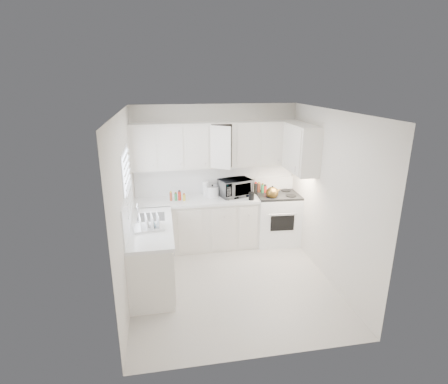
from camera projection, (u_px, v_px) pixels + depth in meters
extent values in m
plane|color=beige|center=(232.00, 282.00, 5.49)|extent=(3.20, 3.20, 0.00)
plane|color=white|center=(233.00, 112.00, 4.69)|extent=(3.20, 3.20, 0.00)
plane|color=silver|center=(216.00, 175.00, 6.59)|extent=(3.00, 0.00, 3.00)
plane|color=silver|center=(263.00, 255.00, 3.59)|extent=(3.00, 0.00, 3.00)
plane|color=silver|center=(126.00, 210.00, 4.84)|extent=(0.00, 3.20, 3.20)
plane|color=silver|center=(329.00, 197.00, 5.34)|extent=(0.00, 3.20, 3.20)
cube|color=silver|center=(197.00, 200.00, 6.35)|extent=(2.24, 0.64, 0.05)
cube|color=silver|center=(151.00, 227.00, 5.20)|extent=(0.64, 1.62, 0.05)
cube|color=white|center=(216.00, 179.00, 6.61)|extent=(2.98, 0.02, 0.55)
cube|color=white|center=(128.00, 210.00, 5.05)|extent=(0.02, 1.60, 0.55)
imported|color=gray|center=(235.00, 186.00, 6.47)|extent=(0.64, 0.48, 0.39)
cylinder|color=white|center=(206.00, 189.00, 6.50)|extent=(0.12, 0.12, 0.27)
cylinder|color=#9E452B|center=(171.00, 195.00, 6.37)|extent=(0.06, 0.06, 0.13)
cylinder|color=#2A8042|center=(175.00, 196.00, 6.30)|extent=(0.06, 0.06, 0.13)
cylinder|color=red|center=(179.00, 194.00, 6.39)|extent=(0.06, 0.06, 0.13)
cylinder|color=gold|center=(184.00, 196.00, 6.32)|extent=(0.06, 0.06, 0.13)
cylinder|color=red|center=(247.00, 189.00, 6.64)|extent=(0.06, 0.06, 0.19)
cylinder|color=gold|center=(251.00, 189.00, 6.59)|extent=(0.06, 0.06, 0.19)
cylinder|color=brown|center=(253.00, 188.00, 6.65)|extent=(0.06, 0.06, 0.19)
cylinder|color=black|center=(256.00, 189.00, 6.61)|extent=(0.06, 0.06, 0.19)
cylinder|color=#9E452B|center=(258.00, 188.00, 6.67)|extent=(0.06, 0.06, 0.19)
cylinder|color=#2A8042|center=(262.00, 189.00, 6.63)|extent=(0.06, 0.06, 0.19)
cylinder|color=red|center=(264.00, 188.00, 6.69)|extent=(0.06, 0.06, 0.19)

